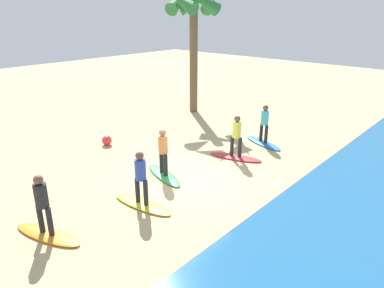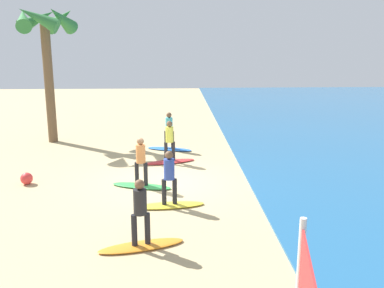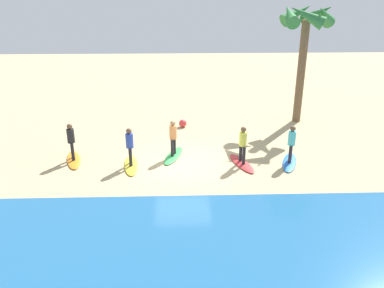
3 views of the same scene
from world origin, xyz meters
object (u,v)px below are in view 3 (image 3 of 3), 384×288
surfboard_green (173,156)px  surfer_yellow (130,144)px  surfer_orange (71,139)px  surfer_green (173,135)px  surfer_blue (292,141)px  surfer_red (243,142)px  surfboard_orange (74,160)px  beach_ball (183,123)px  surfboard_blue (289,162)px  palm_tree (306,26)px  surfboard_red (242,163)px  surfboard_yellow (131,165)px

surfboard_green → surfer_yellow: 2.28m
surfboard_green → surfer_orange: 4.54m
surfboard_green → surfer_green: size_ratio=1.28×
surfer_blue → surfer_red: 2.10m
surfboard_orange → beach_ball: beach_ball is taller
surfboard_blue → palm_tree: 7.96m
surfer_orange → surfboard_red: bearing=175.1°
surfboard_yellow → surfboard_orange: same height
surfboard_orange → surfboard_yellow: bearing=59.7°
surfer_blue → surfboard_yellow: 6.96m
surfboard_yellow → surfer_yellow: bearing=172.7°
surfboard_green → beach_ball: size_ratio=5.00×
surfboard_red → surfer_red: surfer_red is taller
beach_ball → palm_tree: bearing=-172.8°
surfboard_orange → palm_tree: palm_tree is taller
surfboard_red → surfboard_green: bearing=-124.8°
surfboard_red → beach_ball: beach_ball is taller
surfboard_blue → surfer_red: surfer_red is taller
surfer_green → surfer_yellow: size_ratio=1.00×
beach_ball → surfer_yellow: bearing=65.3°
surfer_orange → surfer_yellow: bearing=165.8°
surfer_red → surfboard_orange: (7.40, -0.63, -0.99)m
surfboard_yellow → surfer_orange: bearing=-111.4°
surfboard_green → beach_ball: beach_ball is taller
surfboard_red → surfboard_yellow: same height
surfer_green → surfer_yellow: same height
surfboard_green → palm_tree: 9.95m
surfboard_red → surfer_red: 0.99m
surfer_yellow → beach_ball: 5.53m
surfer_red → beach_ball: 5.60m
surfer_blue → surfboard_orange: size_ratio=0.78×
surfer_blue → surfer_green: same height
surfboard_blue → surfer_red: 2.33m
surfer_yellow → beach_ball: (-2.29, -4.97, -0.83)m
surfboard_red → surfboard_yellow: bearing=-106.9°
surfboard_blue → palm_tree: bearing=180.0°
surfer_red → surfboard_orange: surfer_red is taller
surfer_red → surfer_orange: (7.40, -0.63, 0.00)m
surfboard_red → surfer_red: bearing=-110.9°
surfer_yellow → surfboard_yellow: bearing=90.0°
surfer_red → surfboard_green: 3.27m
surfer_green → surfer_blue: bearing=169.9°
surfboard_blue → surfboard_yellow: size_ratio=1.00×
surfer_green → surfer_yellow: bearing=28.1°
palm_tree → surfboard_orange: bearing=24.2°
surfer_blue → surfer_yellow: 6.89m
surfer_red → surfer_green: bearing=-17.5°
surfer_green → surfboard_orange: size_ratio=0.78×
surfboard_red → surfer_red: (0.00, -0.00, 0.99)m
surfer_orange → surfer_blue: bearing=176.4°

